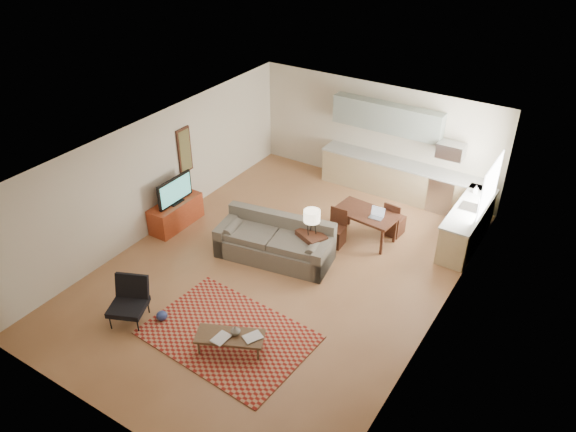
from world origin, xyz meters
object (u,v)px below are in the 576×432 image
Objects in this scene: sofa at (274,240)px; coffee_table at (230,343)px; armchair at (127,303)px; console_table at (311,247)px; dining_table at (365,226)px; tv_credenza at (176,213)px.

coffee_table is at bearing -82.01° from sofa.
console_table is at bearing 37.26° from armchair.
console_table is (-0.14, 2.98, 0.18)m from coffee_table.
console_table is at bearing -107.32° from dining_table.
sofa is 1.85× the size of dining_table.
armchair reaches higher than coffee_table.
console_table is 0.52× the size of dining_table.
tv_credenza is 4.35m from dining_table.
coffee_table is 2.07m from armchair.
armchair is at bearing -111.94° from dining_table.
coffee_table is at bearing -64.21° from console_table.
armchair is at bearing 166.13° from coffee_table.
sofa is 2.65m from tv_credenza.
tv_credenza is at bearing 93.34° from armchair.
sofa reaches higher than coffee_table.
dining_table is (2.47, 4.75, -0.07)m from armchair.
sofa is at bearing -122.33° from dining_table.
tv_credenza is at bearing 173.39° from sofa.
dining_table is at bearing 24.88° from tv_credenza.
sofa is 0.79m from console_table.
dining_table is (1.31, 1.68, -0.09)m from sofa.
tv_credenza is (-3.50, 2.53, 0.13)m from coffee_table.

